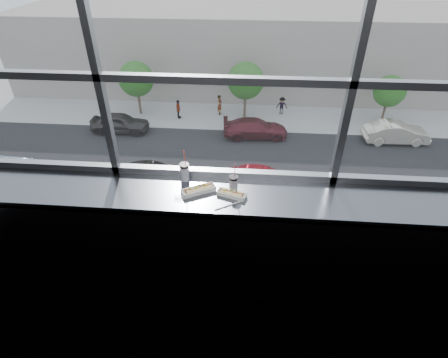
# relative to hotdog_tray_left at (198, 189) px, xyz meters

# --- Properties ---
(wall_back_lower) EXTENTS (6.00, 0.00, 6.00)m
(wall_back_lower) POSITION_rel_hotdog_tray_left_xyz_m (0.18, 0.27, -0.58)
(wall_back_lower) COLOR black
(wall_back_lower) RESTS_ON ground
(window_glass) EXTENTS (6.00, 0.00, 6.00)m
(window_glass) POSITION_rel_hotdog_tray_left_xyz_m (0.18, 0.29, 1.17)
(window_glass) COLOR silver
(window_glass) RESTS_ON ground
(window_mullions) EXTENTS (6.00, 0.08, 2.40)m
(window_mullions) POSITION_rel_hotdog_tray_left_xyz_m (0.18, 0.27, 1.17)
(window_mullions) COLOR gray
(window_mullions) RESTS_ON ground
(counter) EXTENTS (6.00, 0.55, 0.06)m
(counter) POSITION_rel_hotdog_tray_left_xyz_m (0.18, -0.00, -0.06)
(counter) COLOR slate
(counter) RESTS_ON ground
(counter_fascia) EXTENTS (6.00, 0.04, 1.04)m
(counter_fascia) POSITION_rel_hotdog_tray_left_xyz_m (0.18, -0.26, -0.58)
(counter_fascia) COLOR slate
(counter_fascia) RESTS_ON ground
(hotdog_tray_left) EXTENTS (0.30, 0.22, 0.07)m
(hotdog_tray_left) POSITION_rel_hotdog_tray_left_xyz_m (0.00, 0.00, 0.00)
(hotdog_tray_left) COLOR white
(hotdog_tray_left) RESTS_ON counter
(hotdog_tray_right) EXTENTS (0.26, 0.15, 0.06)m
(hotdog_tray_right) POSITION_rel_hotdog_tray_left_xyz_m (0.29, -0.03, -0.00)
(hotdog_tray_right) COLOR white
(hotdog_tray_right) RESTS_ON counter
(soda_cup_left) EXTENTS (0.09, 0.09, 0.32)m
(soda_cup_left) POSITION_rel_hotdog_tray_left_xyz_m (-0.15, 0.18, 0.06)
(soda_cup_left) COLOR white
(soda_cup_left) RESTS_ON counter
(soda_cup_right) EXTENTS (0.08, 0.08, 0.29)m
(soda_cup_right) POSITION_rel_hotdog_tray_left_xyz_m (0.30, 0.04, 0.06)
(soda_cup_right) COLOR white
(soda_cup_right) RESTS_ON counter
(loose_straw) EXTENTS (0.20, 0.13, 0.01)m
(loose_straw) POSITION_rel_hotdog_tray_left_xyz_m (0.26, -0.17, -0.02)
(loose_straw) COLOR white
(loose_straw) RESTS_ON counter
(wrapper) EXTENTS (0.10, 0.07, 0.02)m
(wrapper) POSITION_rel_hotdog_tray_left_xyz_m (-0.15, -0.11, -0.02)
(wrapper) COLOR silver
(wrapper) RESTS_ON counter
(plaza_ground) EXTENTS (120.00, 120.00, 0.00)m
(plaza_ground) POSITION_rel_hotdog_tray_left_xyz_m (0.18, 43.77, -12.13)
(plaza_ground) COLOR #A1A1A1
(plaza_ground) RESTS_ON ground
(plaza_near) EXTENTS (50.00, 14.00, 0.04)m
(plaza_near) POSITION_rel_hotdog_tray_left_xyz_m (0.18, 7.27, -12.11)
(plaza_near) COLOR #A1A1A1
(plaza_near) RESTS_ON plaza_ground
(street_asphalt) EXTENTS (80.00, 10.00, 0.06)m
(street_asphalt) POSITION_rel_hotdog_tray_left_xyz_m (0.18, 20.27, -12.10)
(street_asphalt) COLOR black
(street_asphalt) RESTS_ON plaza_ground
(far_sidewalk) EXTENTS (80.00, 6.00, 0.04)m
(far_sidewalk) POSITION_rel_hotdog_tray_left_xyz_m (0.18, 28.27, -12.11)
(far_sidewalk) COLOR #A1A1A1
(far_sidewalk) RESTS_ON plaza_ground
(far_building) EXTENTS (50.00, 14.00, 8.00)m
(far_building) POSITION_rel_hotdog_tray_left_xyz_m (0.18, 38.27, -8.13)
(far_building) COLOR gray
(far_building) RESTS_ON plaza_ground
(car_near_b) EXTENTS (3.25, 6.79, 2.20)m
(car_near_b) POSITION_rel_hotdog_tray_left_xyz_m (-5.82, 16.27, -10.97)
(car_near_b) COLOR black
(car_near_b) RESTS_ON street_asphalt
(car_far_a) EXTENTS (2.92, 6.77, 2.24)m
(car_far_a) POSITION_rel_hotdog_tray_left_xyz_m (-10.76, 24.27, -10.95)
(car_far_a) COLOR #2D2929
(car_far_a) RESTS_ON street_asphalt
(car_far_b) EXTENTS (3.12, 6.44, 2.08)m
(car_far_b) POSITION_rel_hotdog_tray_left_xyz_m (0.88, 24.27, -11.03)
(car_far_b) COLOR maroon
(car_far_b) RESTS_ON street_asphalt
(car_far_c) EXTENTS (3.21, 6.97, 2.28)m
(car_far_c) POSITION_rel_hotdog_tray_left_xyz_m (12.32, 24.27, -10.93)
(car_far_c) COLOR silver
(car_far_c) RESTS_ON street_asphalt
(car_near_c) EXTENTS (3.61, 6.88, 2.19)m
(car_near_c) POSITION_rel_hotdog_tray_left_xyz_m (1.48, 16.27, -10.97)
(car_near_c) COLOR maroon
(car_near_c) RESTS_ON street_asphalt
(car_near_a) EXTENTS (3.14, 6.58, 2.13)m
(car_near_a) POSITION_rel_hotdog_tray_left_xyz_m (-15.15, 16.27, -11.00)
(car_near_a) COLOR silver
(car_near_a) RESTS_ON street_asphalt
(pedestrian_d) EXTENTS (0.97, 0.73, 2.18)m
(pedestrian_d) POSITION_rel_hotdog_tray_left_xyz_m (9.22, 28.17, -11.00)
(pedestrian_d) COLOR #66605B
(pedestrian_d) RESTS_ON far_sidewalk
(pedestrian_c) EXTENTS (0.90, 0.67, 2.02)m
(pedestrian_c) POSITION_rel_hotdog_tray_left_xyz_m (3.34, 29.23, -11.08)
(pedestrian_c) COLOR #66605B
(pedestrian_c) RESTS_ON far_sidewalk
(pedestrian_b) EXTENTS (0.76, 1.02, 2.29)m
(pedestrian_b) POSITION_rel_hotdog_tray_left_xyz_m (-2.52, 28.70, -10.94)
(pedestrian_b) COLOR #66605B
(pedestrian_b) RESTS_ON far_sidewalk
(pedestrian_a) EXTENTS (0.70, 0.93, 2.10)m
(pedestrian_a) POSITION_rel_hotdog_tray_left_xyz_m (-6.29, 27.51, -11.04)
(pedestrian_a) COLOR #66605B
(pedestrian_a) RESTS_ON far_sidewalk
(tree_left) EXTENTS (3.20, 3.20, 5.00)m
(tree_left) POSITION_rel_hotdog_tray_left_xyz_m (-10.16, 28.27, -8.74)
(tree_left) COLOR #47382B
(tree_left) RESTS_ON far_sidewalk
(tree_center) EXTENTS (3.31, 3.31, 5.17)m
(tree_center) POSITION_rel_hotdog_tray_left_xyz_m (-0.15, 28.27, -8.63)
(tree_center) COLOR #47382B
(tree_center) RESTS_ON far_sidewalk
(tree_right) EXTENTS (2.77, 2.77, 4.33)m
(tree_right) POSITION_rel_hotdog_tray_left_xyz_m (12.49, 28.27, -9.19)
(tree_right) COLOR #47382B
(tree_right) RESTS_ON far_sidewalk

